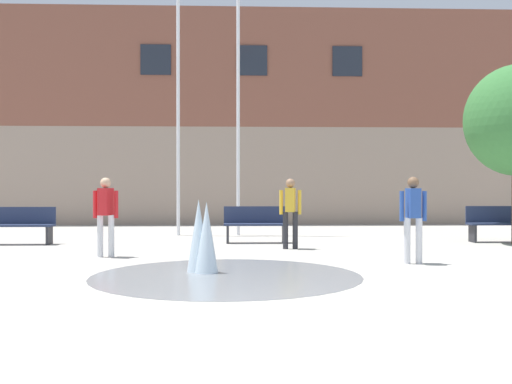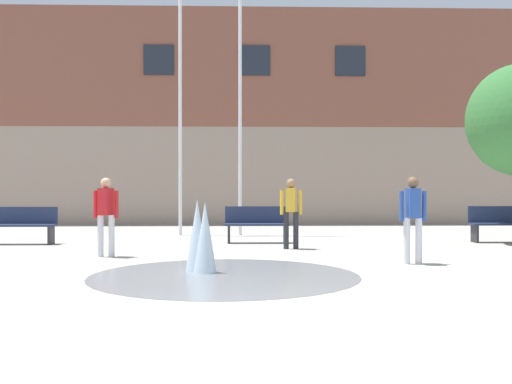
{
  "view_description": "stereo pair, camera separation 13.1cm",
  "coord_description": "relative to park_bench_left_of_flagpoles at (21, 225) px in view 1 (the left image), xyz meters",
  "views": [
    {
      "loc": [
        -0.73,
        -5.79,
        1.41
      ],
      "look_at": [
        -0.25,
        6.33,
        1.3
      ],
      "focal_mm": 42.0,
      "sensor_mm": 36.0,
      "label": 1
    },
    {
      "loc": [
        -0.6,
        -5.8,
        1.41
      ],
      "look_at": [
        -0.25,
        6.33,
        1.3
      ],
      "focal_mm": 42.0,
      "sensor_mm": 36.0,
      "label": 2
    }
  ],
  "objects": [
    {
      "name": "teen_by_trashcan",
      "position": [
        6.46,
        -1.31,
        0.45
      ],
      "size": [
        0.5,
        0.37,
        1.59
      ],
      "rotation": [
        0.0,
        0.0,
        -1.78
      ],
      "color": "#28282D",
      "rests_on": "ground"
    },
    {
      "name": "flagpole_right",
      "position": [
        5.35,
        2.59,
        3.8
      ],
      "size": [
        0.8,
        0.1,
        8.07
      ],
      "color": "silver",
      "rests_on": "ground"
    },
    {
      "name": "park_bench_center",
      "position": [
        5.73,
        0.18,
        0.0
      ],
      "size": [
        1.6,
        0.44,
        0.91
      ],
      "color": "#28282D",
      "rests_on": "ground"
    },
    {
      "name": "splash_fountain",
      "position": [
        4.77,
        -5.04,
        -0.06
      ],
      "size": [
        4.27,
        4.27,
        1.21
      ],
      "color": "gray",
      "rests_on": "ground"
    },
    {
      "name": "adult_near_bench",
      "position": [
        8.45,
        -3.99,
        0.45
      ],
      "size": [
        0.5,
        0.34,
        1.59
      ],
      "rotation": [
        0.0,
        0.0,
        -1.58
      ],
      "color": "silver",
      "rests_on": "ground"
    },
    {
      "name": "park_bench_left_of_flagpoles",
      "position": [
        0.0,
        0.0,
        0.0
      ],
      "size": [
        1.6,
        0.44,
        0.91
      ],
      "color": "#28282D",
      "rests_on": "ground"
    },
    {
      "name": "park_bench_near_trashcan",
      "position": [
        11.93,
        0.18,
        0.0
      ],
      "size": [
        1.6,
        0.44,
        0.91
      ],
      "color": "#28282D",
      "rests_on": "ground"
    },
    {
      "name": "adult_in_red",
      "position": [
        2.62,
        -2.73,
        0.45
      ],
      "size": [
        0.5,
        0.38,
        1.59
      ],
      "rotation": [
        0.0,
        0.0,
        1.32
      ],
      "color": "silver",
      "rests_on": "ground"
    },
    {
      "name": "ground_plane",
      "position": [
        5.87,
        -8.98,
        -0.48
      ],
      "size": [
        100.0,
        100.0,
        0.0
      ],
      "primitive_type": "plane",
      "color": "#B2ADA3"
    },
    {
      "name": "flagpole_left",
      "position": [
        3.61,
        2.59,
        3.74
      ],
      "size": [
        0.8,
        0.1,
        7.94
      ],
      "color": "silver",
      "rests_on": "ground"
    },
    {
      "name": "library_building",
      "position": [
        5.87,
        10.11,
        3.52
      ],
      "size": [
        36.0,
        6.05,
        7.99
      ],
      "color": "gray",
      "rests_on": "ground"
    }
  ]
}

